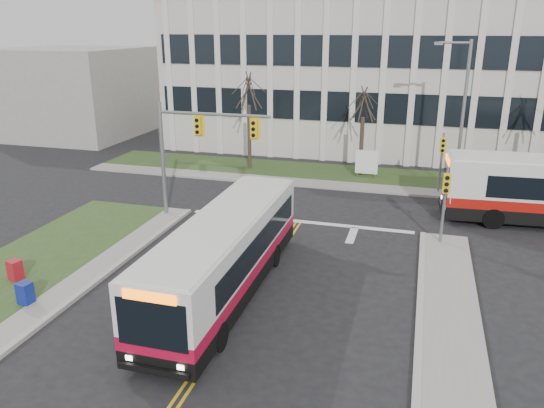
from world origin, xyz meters
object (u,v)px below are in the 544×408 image
at_px(streetlight, 461,109).
at_px(bus_main, 225,257).
at_px(newspaper_box_blue, 25,294).
at_px(directory_sign, 367,162).
at_px(newspaper_box_red, 15,271).

height_order(streetlight, bus_main, streetlight).
xyz_separation_m(bus_main, newspaper_box_blue, (-6.82, -3.00, -1.07)).
relative_size(bus_main, newspaper_box_blue, 12.22).
bearing_deg(bus_main, newspaper_box_blue, -156.20).
distance_m(directory_sign, newspaper_box_red, 22.76).
relative_size(streetlight, newspaper_box_blue, 9.68).
bearing_deg(directory_sign, streetlight, -13.23).
distance_m(directory_sign, bus_main, 18.18).
bearing_deg(newspaper_box_red, directory_sign, 73.92).
relative_size(bus_main, newspaper_box_red, 12.22).
height_order(streetlight, newspaper_box_red, streetlight).
distance_m(bus_main, newspaper_box_blue, 7.53).
height_order(directory_sign, newspaper_box_blue, directory_sign).
distance_m(newspaper_box_blue, newspaper_box_red, 2.34).
height_order(directory_sign, bus_main, bus_main).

